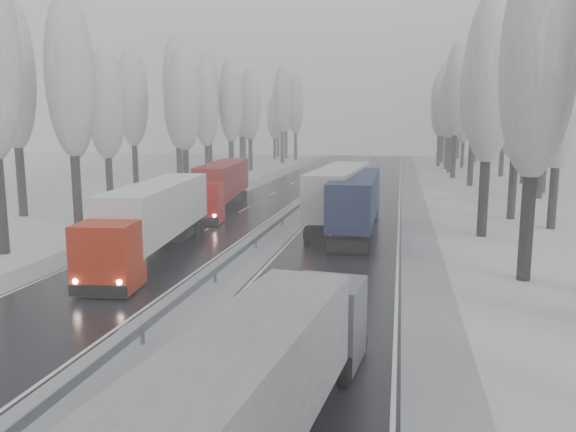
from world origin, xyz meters
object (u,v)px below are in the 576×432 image
(truck_blue_box, at_px, (357,199))
(truck_red_red, at_px, (221,184))
(truck_cream_box, at_px, (342,191))
(truck_grey_tarp, at_px, (249,396))
(box_truck_distant, at_px, (364,163))
(truck_red_white, at_px, (153,216))

(truck_blue_box, height_order, truck_red_red, truck_blue_box)
(truck_cream_box, relative_size, truck_red_red, 1.06)
(truck_grey_tarp, height_order, box_truck_distant, truck_grey_tarp)
(truck_red_red, bearing_deg, truck_grey_tarp, -78.31)
(truck_red_white, xyz_separation_m, truck_red_red, (-1.85, 18.23, -0.01))
(truck_grey_tarp, distance_m, truck_cream_box, 32.32)
(truck_blue_box, relative_size, truck_red_white, 0.99)
(truck_grey_tarp, xyz_separation_m, truck_red_white, (-10.97, 19.21, 0.40))
(box_truck_distant, bearing_deg, truck_red_red, -101.80)
(truck_red_white, relative_size, truck_red_red, 1.01)
(truck_grey_tarp, xyz_separation_m, truck_red_red, (-12.81, 37.44, 0.39))
(truck_red_white, bearing_deg, truck_red_red, 88.95)
(truck_grey_tarp, distance_m, truck_red_white, 22.12)
(truck_blue_box, height_order, truck_red_white, truck_blue_box)
(truck_red_white, bearing_deg, truck_blue_box, 35.64)
(box_truck_distant, bearing_deg, truck_blue_box, -86.55)
(truck_grey_tarp, height_order, truck_red_red, truck_red_red)
(truck_grey_tarp, distance_m, box_truck_distant, 83.40)
(box_truck_distant, bearing_deg, truck_grey_tarp, -87.64)
(truck_grey_tarp, xyz_separation_m, truck_blue_box, (-0.00, 29.25, 0.41))
(truck_grey_tarp, xyz_separation_m, box_truck_distant, (-2.94, 83.35, -0.69))
(truck_red_white, height_order, truck_red_red, truck_red_white)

